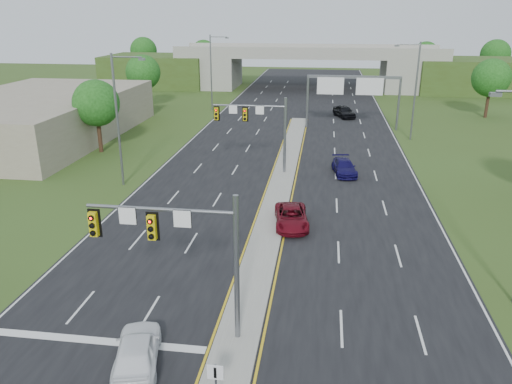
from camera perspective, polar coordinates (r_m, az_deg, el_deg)
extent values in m
plane|color=#364B1A|center=(23.68, -2.10, -16.47)|extent=(240.00, 240.00, 0.00)
cube|color=black|center=(55.67, 4.11, 5.22)|extent=(24.00, 160.00, 0.02)
cube|color=gray|center=(44.16, 3.02, 1.45)|extent=(2.00, 54.00, 0.16)
cube|color=gold|center=(44.29, 1.53, 1.42)|extent=(0.12, 54.00, 0.01)
cube|color=gold|center=(44.11, 4.50, 1.29)|extent=(0.12, 54.00, 0.01)
cube|color=silver|center=(57.61, -7.73, 5.61)|extent=(0.12, 160.00, 0.01)
cube|color=silver|center=(56.19, 16.24, 4.62)|extent=(0.12, 160.00, 0.01)
cube|color=silver|center=(24.71, -18.16, -15.79)|extent=(10.50, 0.50, 0.01)
cylinder|color=slate|center=(21.79, -2.22, -9.03)|extent=(0.24, 0.24, 7.00)
cylinder|color=slate|center=(21.41, -10.92, -1.95)|extent=(6.50, 0.16, 0.16)
cube|color=gold|center=(21.58, -11.82, -4.00)|extent=(0.35, 0.25, 1.10)
cube|color=gold|center=(22.56, -18.07, -3.51)|extent=(0.35, 0.25, 1.10)
cube|color=black|center=(21.70, -11.70, -3.85)|extent=(0.55, 0.04, 1.30)
cube|color=black|center=(22.67, -17.92, -3.38)|extent=(0.55, 0.04, 1.30)
sphere|color=#FF0C05|center=(21.33, -12.00, -3.27)|extent=(0.20, 0.20, 0.20)
sphere|color=#FF0C05|center=(22.32, -18.30, -2.82)|extent=(0.20, 0.20, 0.20)
cube|color=white|center=(21.94, -14.49, -2.68)|extent=(0.75, 0.04, 0.75)
cube|color=white|center=(21.17, -8.43, -3.08)|extent=(0.75, 0.04, 0.75)
cylinder|color=slate|center=(45.15, 3.32, 6.34)|extent=(0.24, 0.24, 7.00)
cylinder|color=slate|center=(44.96, -0.80, 9.83)|extent=(6.50, 0.16, 0.16)
cube|color=gold|center=(44.91, -1.26, 8.84)|extent=(0.35, 0.25, 1.10)
cube|color=gold|center=(45.39, -4.54, 8.90)|extent=(0.35, 0.25, 1.10)
cube|color=black|center=(45.04, -1.23, 8.88)|extent=(0.55, 0.04, 1.30)
cube|color=black|center=(45.52, -4.51, 8.94)|extent=(0.55, 0.04, 1.30)
sphere|color=#FF0C05|center=(44.72, -1.29, 9.25)|extent=(0.20, 0.20, 0.20)
sphere|color=#FF0C05|center=(45.20, -4.59, 9.31)|extent=(0.20, 0.20, 0.20)
cube|color=white|center=(45.16, -2.64, 9.41)|extent=(0.75, 0.04, 0.75)
cube|color=white|center=(44.79, 0.43, 9.34)|extent=(0.75, 0.04, 0.75)
cube|color=white|center=(19.00, -4.68, -19.86)|extent=(0.60, 0.04, 0.60)
cube|color=black|center=(18.97, -4.70, -19.92)|extent=(0.10, 0.02, 0.45)
cylinder|color=slate|center=(64.70, 5.89, 10.21)|extent=(0.28, 0.28, 6.60)
cylinder|color=slate|center=(65.30, 15.98, 9.65)|extent=(0.28, 0.28, 6.60)
cube|color=slate|center=(64.30, 11.15, 12.77)|extent=(11.50, 0.35, 0.35)
cube|color=#0D5D1D|center=(64.15, 8.50, 11.91)|extent=(3.20, 0.08, 2.00)
cube|color=#0D5D1D|center=(64.38, 12.86, 11.67)|extent=(3.20, 0.08, 2.00)
cube|color=silver|center=(64.10, 8.50, 11.91)|extent=(3.30, 0.03, 2.10)
cube|color=silver|center=(64.33, 12.87, 11.66)|extent=(3.30, 0.03, 2.10)
cube|color=gray|center=(101.46, -3.89, 13.57)|extent=(6.00, 12.00, 6.00)
cube|color=gray|center=(100.30, 16.02, 12.80)|extent=(6.00, 12.00, 6.00)
cube|color=#364B1A|center=(104.86, -11.06, 13.46)|extent=(20.00, 14.00, 6.00)
cube|color=#364B1A|center=(102.87, 23.35, 12.13)|extent=(20.00, 14.00, 6.00)
cube|color=gray|center=(99.11, 6.10, 15.45)|extent=(50.00, 12.00, 1.20)
cube|color=gray|center=(93.25, 5.98, 15.83)|extent=(50.00, 0.40, 0.90)
cube|color=gray|center=(104.82, 6.24, 16.25)|extent=(50.00, 0.40, 0.90)
cylinder|color=slate|center=(43.16, -15.54, 7.74)|extent=(0.20, 0.20, 11.00)
cylinder|color=slate|center=(41.96, -14.59, 14.70)|extent=(2.50, 0.12, 0.12)
cube|color=slate|center=(41.52, -12.92, 14.58)|extent=(0.50, 0.25, 0.18)
cylinder|color=slate|center=(76.17, -5.15, 13.35)|extent=(0.20, 0.20, 11.00)
cylinder|color=slate|center=(75.49, -4.31, 17.27)|extent=(2.50, 0.12, 0.12)
cube|color=slate|center=(75.25, -3.33, 17.17)|extent=(0.50, 0.25, 0.18)
cube|color=slate|center=(25.18, 25.69, 10.02)|extent=(0.50, 0.25, 0.18)
cylinder|color=slate|center=(60.23, 17.74, 10.80)|extent=(0.20, 0.20, 11.00)
cylinder|color=slate|center=(59.52, 17.05, 15.83)|extent=(2.50, 0.12, 0.12)
cube|color=slate|center=(59.36, 15.80, 15.79)|extent=(0.50, 0.25, 0.18)
cylinder|color=#382316|center=(55.43, -17.46, 6.41)|extent=(0.44, 0.44, 4.00)
sphere|color=#174412|center=(54.83, -17.80, 9.66)|extent=(4.80, 4.80, 4.80)
cylinder|color=#382316|center=(79.60, -12.60, 10.79)|extent=(0.44, 0.44, 4.25)
sphere|color=#174412|center=(79.17, -12.78, 13.21)|extent=(5.20, 5.20, 5.20)
cylinder|color=#382316|center=(78.05, 24.93, 9.27)|extent=(0.44, 0.44, 4.25)
sphere|color=#174412|center=(77.61, 25.30, 11.72)|extent=(5.20, 5.20, 5.20)
cylinder|color=#382316|center=(120.72, -12.60, 13.79)|extent=(0.44, 0.44, 4.50)
sphere|color=#174412|center=(120.42, -12.73, 15.49)|extent=(6.00, 6.00, 6.00)
cylinder|color=#382316|center=(116.67, -5.93, 13.89)|extent=(0.44, 0.44, 4.25)
sphere|color=#174412|center=(116.37, -5.99, 15.56)|extent=(5.60, 5.60, 5.60)
cylinder|color=#382316|center=(115.24, 18.61, 12.92)|extent=(0.44, 0.44, 4.25)
sphere|color=#174412|center=(114.94, 18.80, 14.60)|extent=(5.60, 5.60, 5.60)
cylinder|color=#382316|center=(118.53, 25.42, 12.29)|extent=(0.44, 0.44, 4.50)
sphere|color=#174412|center=(118.23, 25.68, 14.01)|extent=(6.00, 6.00, 6.00)
cube|color=gray|center=(64.36, -23.82, 7.86)|extent=(18.00, 30.00, 5.00)
imported|color=white|center=(22.29, -13.48, -17.24)|extent=(2.80, 4.72, 1.51)
imported|color=#610916|center=(34.62, 4.07, -2.86)|extent=(2.79, 5.03, 1.33)
imported|color=#100B45|center=(46.40, 10.06, 2.83)|extent=(2.49, 4.77, 1.32)
imported|color=black|center=(72.40, 10.05, 9.06)|extent=(3.56, 5.20, 1.64)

